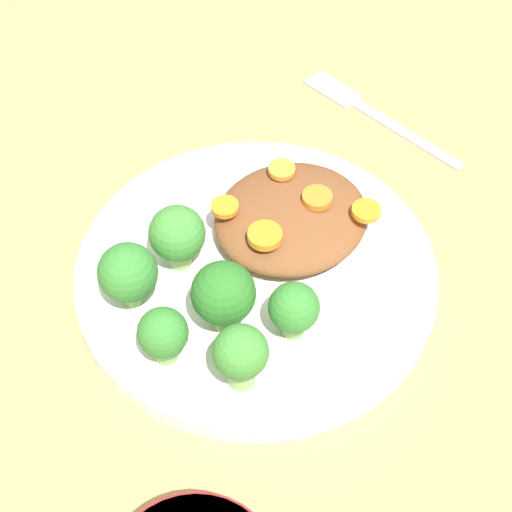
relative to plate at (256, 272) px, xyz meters
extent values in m
plane|color=tan|center=(0.00, 0.00, -0.01)|extent=(4.00, 4.00, 0.00)
cylinder|color=white|center=(0.00, 0.00, 0.00)|extent=(0.28, 0.28, 0.02)
torus|color=white|center=(0.00, 0.00, 0.01)|extent=(0.28, 0.28, 0.01)
ellipsoid|color=brown|center=(0.04, 0.02, 0.02)|extent=(0.12, 0.11, 0.03)
cylinder|color=#759E51|center=(-0.05, -0.03, 0.02)|extent=(0.02, 0.02, 0.03)
sphere|color=#286B23|center=(-0.05, -0.03, 0.04)|extent=(0.05, 0.05, 0.05)
cylinder|color=#759E51|center=(-0.01, -0.06, 0.02)|extent=(0.02, 0.02, 0.02)
sphere|color=#337A2D|center=(-0.01, -0.06, 0.04)|extent=(0.04, 0.04, 0.04)
cylinder|color=#7FA85B|center=(-0.07, -0.07, 0.02)|extent=(0.02, 0.02, 0.03)
sphere|color=#3D8433|center=(-0.07, -0.07, 0.04)|extent=(0.04, 0.04, 0.04)
cylinder|color=#759E51|center=(-0.09, 0.03, 0.02)|extent=(0.01, 0.01, 0.02)
sphere|color=#337A2D|center=(-0.09, 0.03, 0.04)|extent=(0.04, 0.04, 0.04)
cylinder|color=#7FA85B|center=(-0.04, 0.04, 0.02)|extent=(0.02, 0.02, 0.02)
sphere|color=#3D8433|center=(-0.04, 0.04, 0.04)|extent=(0.04, 0.04, 0.04)
cylinder|color=#759E51|center=(-0.10, -0.03, 0.02)|extent=(0.02, 0.02, 0.02)
sphere|color=#337A2D|center=(-0.10, -0.03, 0.04)|extent=(0.04, 0.04, 0.04)
cylinder|color=orange|center=(0.09, -0.02, 0.04)|extent=(0.02, 0.02, 0.00)
cylinder|color=orange|center=(0.06, 0.01, 0.04)|extent=(0.02, 0.02, 0.01)
cylinder|color=orange|center=(0.06, 0.05, 0.04)|extent=(0.02, 0.02, 0.00)
cylinder|color=orange|center=(0.00, 0.04, 0.04)|extent=(0.02, 0.02, 0.00)
cylinder|color=orange|center=(0.01, 0.00, 0.04)|extent=(0.03, 0.03, 0.01)
cube|color=#BCBCBC|center=(0.21, 0.06, -0.01)|extent=(0.03, 0.12, 0.01)
cube|color=#BCBCBC|center=(0.19, 0.14, -0.01)|extent=(0.03, 0.06, 0.01)
camera|label=1|loc=(-0.23, -0.33, 0.53)|focal=60.00mm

